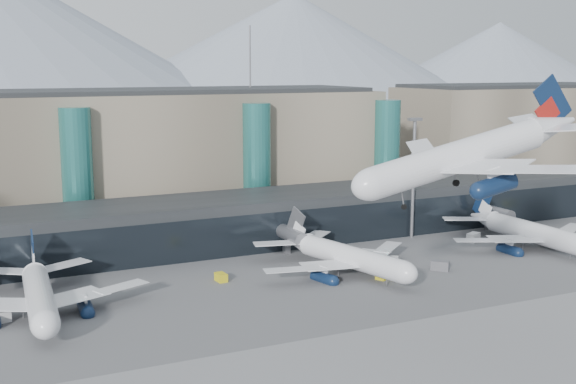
# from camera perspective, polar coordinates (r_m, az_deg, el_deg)

# --- Properties ---
(ground) EXTENTS (900.00, 900.00, 0.00)m
(ground) POSITION_cam_1_polar(r_m,az_deg,el_deg) (103.07, 11.14, -10.89)
(ground) COLOR #515154
(ground) RESTS_ON ground
(runway_strip) EXTENTS (400.00, 40.00, 0.04)m
(runway_strip) POSITION_cam_1_polar(r_m,az_deg,el_deg) (92.34, 16.76, -13.66)
(runway_strip) COLOR slate
(runway_strip) RESTS_ON ground
(runway_markings) EXTENTS (128.00, 1.00, 0.02)m
(runway_markings) POSITION_cam_1_polar(r_m,az_deg,el_deg) (92.32, 16.76, -13.64)
(runway_markings) COLOR gold
(runway_markings) RESTS_ON ground
(concourse) EXTENTS (170.00, 27.00, 10.00)m
(concourse) POSITION_cam_1_polar(r_m,az_deg,el_deg) (150.17, -1.84, -2.10)
(concourse) COLOR black
(concourse) RESTS_ON ground
(terminal_main) EXTENTS (130.00, 30.00, 31.00)m
(terminal_main) POSITION_cam_1_polar(r_m,az_deg,el_deg) (171.80, -13.85, 2.69)
(terminal_main) COLOR gray
(terminal_main) RESTS_ON ground
(terminal_east) EXTENTS (70.00, 30.00, 31.00)m
(terminal_east) POSITION_cam_1_polar(r_m,az_deg,el_deg) (227.44, 17.37, 4.24)
(terminal_east) COLOR gray
(terminal_east) RESTS_ON ground
(teal_towers) EXTENTS (116.40, 19.40, 46.00)m
(teal_towers) POSITION_cam_1_polar(r_m,az_deg,el_deg) (158.85, -9.15, 1.75)
(teal_towers) COLOR #28716D
(teal_towers) RESTS_ON ground
(mountain_ridge) EXTENTS (910.00, 400.00, 110.00)m
(mountain_ridge) POSITION_cam_1_polar(r_m,az_deg,el_deg) (463.35, -16.10, 10.75)
(mountain_ridge) COLOR gray
(mountain_ridge) RESTS_ON ground
(lightmast_mid) EXTENTS (3.00, 1.20, 25.60)m
(lightmast_mid) POSITION_cam_1_polar(r_m,az_deg,el_deg) (154.50, 9.88, 1.65)
(lightmast_mid) COLOR slate
(lightmast_mid) RESTS_ON ground
(hero_jet) EXTENTS (34.62, 35.61, 11.47)m
(hero_jet) POSITION_cam_1_polar(r_m,az_deg,el_deg) (94.64, 14.82, 3.67)
(hero_jet) COLOR silver
(hero_jet) RESTS_ON ground
(jet_parked_left) EXTENTS (34.64, 33.81, 11.16)m
(jet_parked_left) POSITION_cam_1_polar(r_m,az_deg,el_deg) (114.82, -19.16, -6.86)
(jet_parked_left) COLOR silver
(jet_parked_left) RESTS_ON ground
(jet_parked_mid) EXTENTS (33.48, 34.66, 11.13)m
(jet_parked_mid) POSITION_cam_1_polar(r_m,az_deg,el_deg) (129.62, 4.01, -4.42)
(jet_parked_mid) COLOR silver
(jet_parked_mid) RESTS_ON ground
(jet_parked_right) EXTENTS (36.24, 35.10, 11.67)m
(jet_parked_right) POSITION_cam_1_polar(r_m,az_deg,el_deg) (154.69, 18.12, -2.45)
(jet_parked_right) COLOR silver
(jet_parked_right) RESTS_ON ground
(veh_a) EXTENTS (3.05, 2.00, 1.60)m
(veh_a) POSITION_cam_1_polar(r_m,az_deg,el_deg) (112.86, -21.80, -9.14)
(veh_a) COLOR silver
(veh_a) RESTS_ON ground
(veh_b) EXTENTS (1.71, 2.57, 1.41)m
(veh_b) POSITION_cam_1_polar(r_m,az_deg,el_deg) (124.46, -5.31, -6.72)
(veh_b) COLOR gold
(veh_b) RESTS_ON ground
(veh_c) EXTENTS (3.43, 3.39, 1.76)m
(veh_c) POSITION_cam_1_polar(r_m,az_deg,el_deg) (133.18, 11.92, -5.71)
(veh_c) COLOR #525257
(veh_c) RESTS_ON ground
(veh_d) EXTENTS (3.62, 2.92, 1.83)m
(veh_d) POSITION_cam_1_polar(r_m,az_deg,el_deg) (155.99, 14.43, -3.49)
(veh_d) COLOR silver
(veh_d) RESTS_ON ground
(veh_g) EXTENTS (3.00, 2.98, 1.56)m
(veh_g) POSITION_cam_1_polar(r_m,az_deg,el_deg) (135.43, 8.13, -5.37)
(veh_g) COLOR silver
(veh_g) RESTS_ON ground
(veh_h) EXTENTS (3.76, 3.03, 1.84)m
(veh_h) POSITION_cam_1_polar(r_m,az_deg,el_deg) (126.66, 7.63, -6.37)
(veh_h) COLOR gold
(veh_h) RESTS_ON ground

